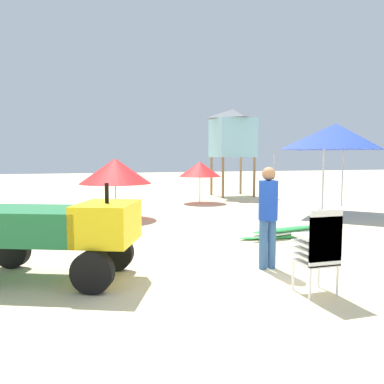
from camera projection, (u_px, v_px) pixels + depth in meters
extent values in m
plane|color=beige|center=(265.00, 280.00, 5.98)|extent=(80.00, 80.00, 0.00)
cube|color=#1E6B38|center=(31.00, 225.00, 5.98)|extent=(2.08, 1.69, 0.50)
cube|color=yellow|center=(107.00, 223.00, 5.86)|extent=(1.15, 1.32, 0.60)
cylinder|color=black|center=(107.00, 193.00, 5.82)|extent=(0.08, 0.08, 0.30)
cylinder|color=black|center=(115.00, 253.00, 6.47)|extent=(0.62, 0.39, 0.60)
cylinder|color=black|center=(92.00, 272.00, 5.38)|extent=(0.62, 0.39, 0.60)
cylinder|color=black|center=(12.00, 250.00, 6.63)|extent=(0.62, 0.39, 0.60)
cube|color=silver|center=(315.00, 262.00, 5.37)|extent=(0.48, 0.48, 0.04)
cube|color=silver|center=(325.00, 252.00, 5.14)|extent=(0.48, 0.04, 0.40)
cube|color=silver|center=(315.00, 256.00, 5.36)|extent=(0.48, 0.48, 0.04)
cube|color=silver|center=(326.00, 245.00, 5.13)|extent=(0.48, 0.04, 0.40)
cube|color=silver|center=(315.00, 249.00, 5.35)|extent=(0.48, 0.48, 0.04)
cube|color=silver|center=(326.00, 238.00, 5.13)|extent=(0.48, 0.04, 0.40)
cube|color=silver|center=(316.00, 243.00, 5.35)|extent=(0.48, 0.48, 0.04)
cube|color=silver|center=(326.00, 232.00, 5.12)|extent=(0.48, 0.04, 0.40)
cube|color=silver|center=(316.00, 237.00, 5.34)|extent=(0.48, 0.48, 0.04)
cube|color=silver|center=(326.00, 225.00, 5.11)|extent=(0.48, 0.04, 0.40)
cylinder|color=silver|center=(319.00, 273.00, 5.65)|extent=(0.04, 0.04, 0.42)
cylinder|color=silver|center=(293.00, 275.00, 5.53)|extent=(0.04, 0.04, 0.42)
cylinder|color=silver|center=(337.00, 282.00, 5.25)|extent=(0.04, 0.04, 0.42)
cylinder|color=silver|center=(310.00, 285.00, 5.13)|extent=(0.04, 0.04, 0.42)
ellipsoid|color=green|center=(285.00, 236.00, 9.07)|extent=(2.29, 0.39, 0.08)
ellipsoid|color=white|center=(286.00, 233.00, 9.08)|extent=(2.05, 0.69, 0.08)
ellipsoid|color=green|center=(287.00, 229.00, 9.09)|extent=(2.02, 0.67, 0.08)
cylinder|color=#33598C|center=(263.00, 245.00, 6.55)|extent=(0.14, 0.14, 0.83)
cylinder|color=#33598C|center=(272.00, 244.00, 6.59)|extent=(0.14, 0.14, 0.83)
cylinder|color=#193FB2|center=(268.00, 200.00, 6.50)|extent=(0.32, 0.32, 0.66)
sphere|color=#9E6B47|center=(269.00, 174.00, 6.46)|extent=(0.23, 0.23, 0.23)
cylinder|color=#B2B2B7|center=(323.00, 185.00, 11.25)|extent=(0.05, 0.05, 2.12)
cylinder|color=#B2B2B7|center=(274.00, 180.00, 14.04)|extent=(0.05, 0.05, 2.12)
cylinder|color=#B2B2B7|center=(342.00, 178.00, 14.87)|extent=(0.05, 0.05, 2.12)
pyramid|color=#1938BF|center=(335.00, 137.00, 12.93)|extent=(2.92, 2.92, 0.86)
cylinder|color=olive|center=(223.00, 178.00, 17.66)|extent=(0.12, 0.12, 1.86)
cylinder|color=olive|center=(254.00, 177.00, 18.11)|extent=(0.12, 0.12, 1.86)
cylinder|color=olive|center=(211.00, 176.00, 19.15)|extent=(0.12, 0.12, 1.86)
cylinder|color=olive|center=(241.00, 176.00, 19.60)|extent=(0.12, 0.12, 1.86)
cube|color=#90CFDF|center=(233.00, 138.00, 18.46)|extent=(1.80, 1.80, 1.80)
pyramid|color=#4C5156|center=(233.00, 114.00, 18.36)|extent=(1.98, 1.98, 0.45)
cylinder|color=beige|center=(200.00, 182.00, 15.96)|extent=(0.04, 0.04, 1.68)
cone|color=red|center=(200.00, 169.00, 15.91)|extent=(1.74, 1.74, 0.61)
cylinder|color=beige|center=(116.00, 189.00, 11.85)|extent=(0.04, 0.04, 1.84)
cone|color=red|center=(115.00, 171.00, 11.81)|extent=(2.19, 2.19, 0.77)
cone|color=orange|center=(48.00, 234.00, 8.32)|extent=(0.34, 0.34, 0.49)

